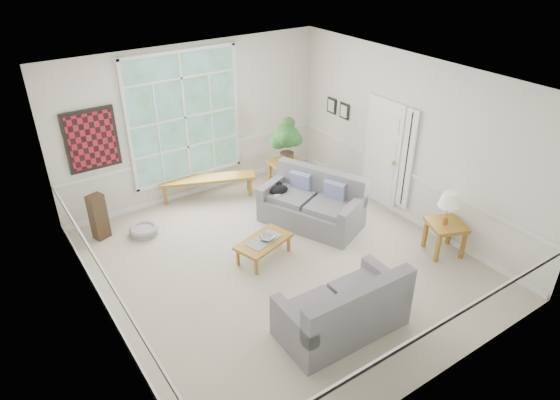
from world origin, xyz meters
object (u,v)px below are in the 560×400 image
object	(u,v)px
loveseat_front	(342,302)
end_table	(286,175)
side_table	(444,238)
coffee_table	(264,249)
loveseat_right	(311,201)

from	to	relation	value
loveseat_front	end_table	distance (m)	4.16
loveseat_front	end_table	bearing A→B (deg)	67.00
loveseat_front	side_table	size ratio (longest dim) A/B	3.00
side_table	coffee_table	bearing A→B (deg)	148.97
end_table	side_table	distance (m)	3.48
loveseat_right	coffee_table	size ratio (longest dim) A/B	1.89
loveseat_right	loveseat_front	distance (m)	2.72
side_table	loveseat_right	bearing A→B (deg)	123.10
loveseat_front	side_table	bearing A→B (deg)	10.66
loveseat_right	end_table	distance (m)	1.47
coffee_table	side_table	world-z (taller)	side_table
loveseat_right	coffee_table	xyz separation A→B (m)	(-1.29, -0.42, -0.31)
coffee_table	end_table	size ratio (longest dim) A/B	1.55
loveseat_right	loveseat_front	size ratio (longest dim) A/B	1.04
loveseat_front	coffee_table	distance (m)	1.99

